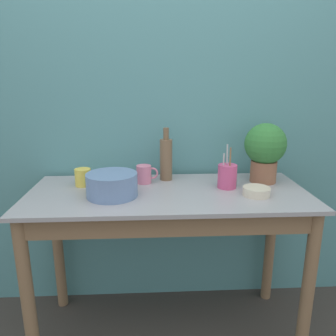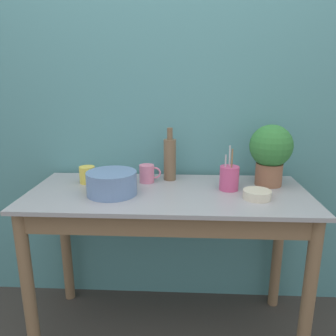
# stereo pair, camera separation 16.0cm
# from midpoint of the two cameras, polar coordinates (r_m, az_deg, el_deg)

# --- Properties ---
(wall_back) EXTENTS (6.00, 0.05, 2.40)m
(wall_back) POSITION_cam_midpoint_polar(r_m,az_deg,el_deg) (1.91, -3.02, 10.29)
(wall_back) COLOR teal
(wall_back) RESTS_ON ground_plane
(counter_table) EXTENTS (1.39, 0.60, 0.82)m
(counter_table) POSITION_cam_midpoint_polar(r_m,az_deg,el_deg) (1.68, -2.73, -9.79)
(counter_table) COLOR #846647
(counter_table) RESTS_ON ground_plane
(potted_plant) EXTENTS (0.22, 0.22, 0.32)m
(potted_plant) POSITION_cam_midpoint_polar(r_m,az_deg,el_deg) (1.79, 14.12, 3.24)
(potted_plant) COLOR #8C5B42
(potted_plant) RESTS_ON counter_table
(bowl_wash_large) EXTENTS (0.24, 0.24, 0.11)m
(bowl_wash_large) POSITION_cam_midpoint_polar(r_m,az_deg,el_deg) (1.59, -12.59, -2.92)
(bowl_wash_large) COLOR #6684B2
(bowl_wash_large) RESTS_ON counter_table
(bottle_tall) EXTENTS (0.07, 0.07, 0.29)m
(bottle_tall) POSITION_cam_midpoint_polar(r_m,az_deg,el_deg) (1.79, -2.87, 1.64)
(bottle_tall) COLOR brown
(bottle_tall) RESTS_ON counter_table
(mug_pink) EXTENTS (0.12, 0.08, 0.10)m
(mug_pink) POSITION_cam_midpoint_polar(r_m,az_deg,el_deg) (1.76, -6.74, -1.11)
(mug_pink) COLOR pink
(mug_pink) RESTS_ON counter_table
(mug_yellow) EXTENTS (0.12, 0.08, 0.09)m
(mug_yellow) POSITION_cam_midpoint_polar(r_m,az_deg,el_deg) (1.79, -17.02, -1.58)
(mug_yellow) COLOR #E5CC4C
(mug_yellow) RESTS_ON counter_table
(bowl_small_cream) EXTENTS (0.13, 0.13, 0.04)m
(bowl_small_cream) POSITION_cam_midpoint_polar(r_m,az_deg,el_deg) (1.61, 12.42, -4.04)
(bowl_small_cream) COLOR beige
(bowl_small_cream) RESTS_ON counter_table
(utensil_cup) EXTENTS (0.10, 0.10, 0.22)m
(utensil_cup) POSITION_cam_midpoint_polar(r_m,az_deg,el_deg) (1.69, 7.61, -1.43)
(utensil_cup) COLOR #CC4C7F
(utensil_cup) RESTS_ON counter_table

